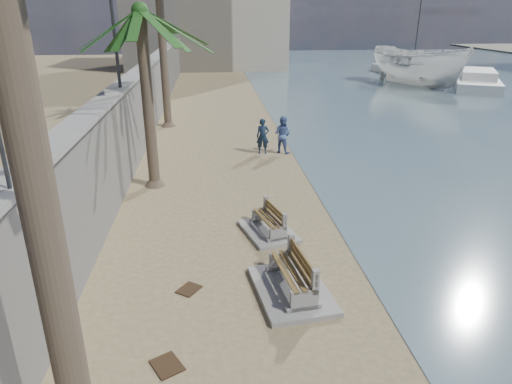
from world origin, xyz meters
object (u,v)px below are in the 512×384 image
yacht_far (397,71)px  sailboat_west (413,69)px  bench_far (269,222)px  person_a (263,134)px  palm_mid (140,13)px  yacht_near (475,81)px  person_b (283,132)px  bench_near (292,277)px  boat_cruiser (419,64)px

yacht_far → sailboat_west: size_ratio=0.70×
bench_far → yacht_far: bearing=63.1°
yacht_far → person_a: bearing=138.2°
palm_mid → yacht_near: 35.82m
person_b → yacht_near: person_b is taller
bench_near → palm_mid: palm_mid is taller
yacht_far → yacht_near: bearing=-160.8°
bench_near → palm_mid: 10.38m
yacht_far → sailboat_west: bearing=-65.5°
yacht_far → palm_mid: bearing=135.5°
bench_far → person_a: 8.36m
yacht_near → sailboat_west: bearing=36.8°
yacht_near → sailboat_west: (-1.78, 9.61, -0.02)m
yacht_near → yacht_far: (-4.31, 7.91, 0.00)m
bench_near → yacht_near: 38.36m
bench_far → yacht_near: 35.93m
sailboat_west → boat_cruiser: bearing=-111.6°
bench_far → yacht_near: (22.53, 27.99, -0.01)m
boat_cruiser → yacht_far: 8.10m
palm_mid → yacht_near: palm_mid is taller
person_a → yacht_near: size_ratio=0.15×
bench_far → yacht_far: yacht_far is taller
bench_far → boat_cruiser: bearing=58.8°
yacht_far → boat_cruiser: bearing=161.6°
person_b → boat_cruiser: (15.28, 19.68, 0.92)m
palm_mid → sailboat_west: sailboat_west is taller
bench_far → boat_cruiser: 32.81m
yacht_near → sailboat_west: 9.77m
person_b → sailboat_west: sailboat_west is taller
boat_cruiser → person_a: bearing=-154.3°
bench_near → bench_far: size_ratio=1.16×
palm_mid → person_b: palm_mid is taller
palm_mid → sailboat_west: 41.68m
person_b → bench_near: bearing=118.6°
bench_near → sailboat_west: size_ratio=0.24×
sailboat_west → bench_far: bearing=-118.9°
bench_near → person_a: bearing=87.0°
boat_cruiser → person_b: bearing=-152.7°
palm_mid → boat_cruiser: (20.83, 23.57, -4.29)m
bench_near → person_b: (1.53, 11.54, 0.54)m
bench_near → person_b: 11.65m
sailboat_west → palm_mid: bearing=-126.6°
person_b → bench_far: bearing=114.8°
bench_far → palm_mid: bearing=130.8°
person_b → yacht_near: bearing=-100.5°
yacht_near → palm_mid: bearing=158.1°
bench_near → bench_far: 3.18m
palm_mid → person_b: (5.55, 3.89, -5.21)m
person_a → sailboat_west: sailboat_west is taller
palm_mid → person_a: 7.96m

